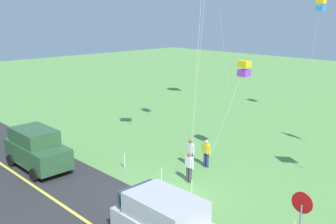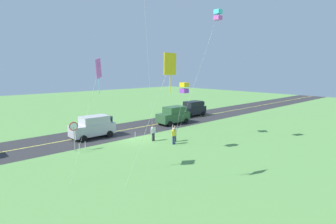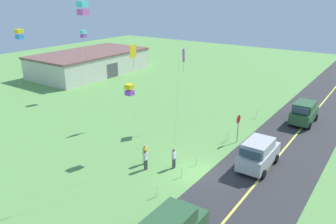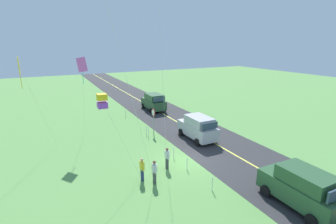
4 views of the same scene
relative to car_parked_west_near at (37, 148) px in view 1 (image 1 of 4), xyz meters
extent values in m
cube|color=#60994C|center=(7.68, 2.74, -1.20)|extent=(120.00, 120.00, 0.10)
cube|color=#B7B7BC|center=(10.75, -0.48, 0.69)|extent=(2.73, 1.75, 0.80)
cube|color=#334756|center=(11.84, -0.48, 0.69)|extent=(0.10, 1.61, 0.64)
cube|color=#334756|center=(9.13, -0.48, 0.69)|extent=(0.10, 1.61, 0.60)
cylinder|color=black|center=(9.57, 0.47, -0.81)|extent=(0.68, 0.22, 0.68)
cube|color=#2D5633|center=(0.08, 0.00, -0.26)|extent=(4.40, 1.90, 1.10)
cube|color=#2D5633|center=(-0.17, 0.00, 0.69)|extent=(2.73, 1.75, 0.80)
cube|color=#334756|center=(0.91, 0.00, 0.69)|extent=(0.10, 1.62, 0.64)
cube|color=#334756|center=(-1.79, 0.00, 0.69)|extent=(0.10, 1.62, 0.60)
cylinder|color=black|center=(1.51, 0.95, -0.81)|extent=(0.68, 0.22, 0.68)
cylinder|color=black|center=(1.51, -0.95, -0.81)|extent=(0.68, 0.22, 0.68)
cylinder|color=black|center=(-1.35, 0.95, -0.81)|extent=(0.68, 0.22, 0.68)
cylinder|color=black|center=(-1.35, -0.95, -0.81)|extent=(0.68, 0.22, 0.68)
cylinder|color=red|center=(14.19, 2.64, 1.02)|extent=(0.76, 0.04, 0.76)
cylinder|color=white|center=(14.19, 2.66, 1.02)|extent=(0.62, 0.01, 0.62)
cylinder|color=#3F3F47|center=(7.06, 4.65, -0.74)|extent=(0.16, 0.16, 0.82)
cylinder|color=#3F3F47|center=(7.24, 4.65, -0.74)|extent=(0.16, 0.16, 0.82)
cube|color=silver|center=(7.15, 4.65, -0.05)|extent=(0.36, 0.22, 0.56)
cylinder|color=silver|center=(6.91, 4.65, -0.10)|extent=(0.10, 0.10, 0.52)
cylinder|color=silver|center=(7.39, 4.65, -0.10)|extent=(0.10, 0.10, 0.52)
sphere|color=brown|center=(7.15, 4.65, 0.34)|extent=(0.22, 0.22, 0.22)
cylinder|color=navy|center=(6.34, 6.85, -0.74)|extent=(0.16, 0.16, 0.82)
cylinder|color=navy|center=(6.52, 6.85, -0.74)|extent=(0.16, 0.16, 0.82)
cube|color=yellow|center=(6.43, 6.85, -0.05)|extent=(0.36, 0.22, 0.56)
cylinder|color=yellow|center=(6.19, 6.85, -0.10)|extent=(0.10, 0.10, 0.52)
cylinder|color=yellow|center=(6.67, 6.85, -0.10)|extent=(0.10, 0.10, 0.52)
sphere|color=#D8AD84|center=(6.43, 6.85, 0.34)|extent=(0.22, 0.22, 0.22)
cylinder|color=#3F3F47|center=(5.66, 6.26, -0.74)|extent=(0.16, 0.16, 0.82)
cylinder|color=#3F3F47|center=(5.84, 6.26, -0.74)|extent=(0.16, 0.16, 0.82)
cube|color=silver|center=(5.75, 6.26, -0.05)|extent=(0.36, 0.22, 0.56)
cylinder|color=silver|center=(5.51, 6.26, -0.10)|extent=(0.10, 0.10, 0.52)
cylinder|color=silver|center=(5.99, 6.26, -0.10)|extent=(0.10, 0.10, 0.52)
sphere|color=brown|center=(5.75, 6.26, 0.34)|extent=(0.22, 0.22, 0.22)
cylinder|color=silver|center=(7.75, 4.74, 6.63)|extent=(1.22, 0.19, 15.58)
cylinder|color=silver|center=(6.84, 7.89, 1.57)|extent=(0.83, 2.10, 5.45)
cube|color=yellow|center=(7.25, 8.93, 4.55)|extent=(0.56, 0.56, 0.36)
cube|color=purple|center=(7.25, 8.93, 4.05)|extent=(0.56, 0.56, 0.36)
cylinder|color=silver|center=(4.73, 7.86, 4.66)|extent=(2.06, 3.21, 11.62)
cylinder|color=silver|center=(-2.28, 19.42, 4.04)|extent=(0.85, 1.48, 10.39)
cylinder|color=silver|center=(5.27, 20.89, 3.37)|extent=(1.17, 0.59, 9.04)
cube|color=yellow|center=(5.85, 20.60, 8.14)|extent=(0.56, 0.56, 0.36)
cube|color=#2D8CE5|center=(5.85, 20.60, 7.64)|extent=(0.56, 0.56, 0.36)
cylinder|color=silver|center=(3.40, 3.44, -0.70)|extent=(0.05, 0.05, 0.90)
cylinder|color=silver|center=(6.39, 3.44, -0.70)|extent=(0.05, 0.05, 0.90)
cylinder|color=silver|center=(8.44, 3.44, -0.70)|extent=(0.05, 0.05, 0.90)
camera|label=1|loc=(19.60, -8.95, 7.21)|focal=41.54mm
camera|label=2|loc=(22.74, 24.02, 5.77)|focal=27.83mm
camera|label=3|loc=(-11.29, -7.73, 11.41)|focal=35.39mm
camera|label=4|loc=(-7.28, 11.88, 7.63)|focal=26.36mm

